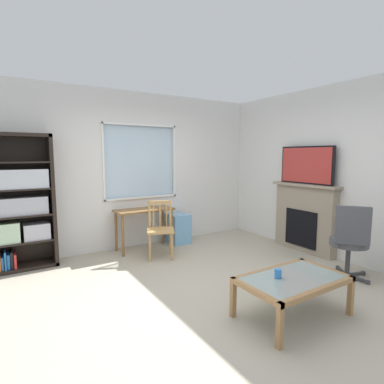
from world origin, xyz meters
name	(u,v)px	position (x,y,z in m)	size (l,w,h in m)	color
ground	(204,291)	(0.00, 0.00, -0.01)	(5.82, 5.49, 0.02)	#B2A893
wall_back_with_window	(133,171)	(-0.01, 2.25, 1.34)	(4.82, 0.15, 2.72)	silver
wall_right	(333,172)	(2.47, 0.00, 1.36)	(0.12, 4.69, 2.72)	silver
bookshelf	(18,205)	(-1.82, 2.00, 0.92)	(0.90, 0.38, 1.93)	black
desk_under_window	(144,216)	(0.04, 1.90, 0.60)	(0.99, 0.44, 0.71)	brown
wooden_chair	(160,229)	(0.10, 1.38, 0.46)	(0.55, 0.54, 0.90)	tan
plastic_drawer_unit	(178,228)	(0.74, 1.95, 0.27)	(0.35, 0.40, 0.54)	#72ADDB
fireplace	(305,218)	(2.32, 0.37, 0.58)	(0.26, 1.21, 1.16)	gray
tv	(306,165)	(2.30, 0.37, 1.47)	(0.06, 1.00, 0.62)	black
office_chair	(350,239)	(1.80, -0.74, 0.55)	(0.62, 0.58, 1.00)	#4C4C51
coffee_table	(293,282)	(0.44, -0.96, 0.36)	(1.09, 0.66, 0.41)	#8C9E99
sippy_cup	(278,273)	(0.29, -0.89, 0.46)	(0.07, 0.07, 0.09)	#337FD6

